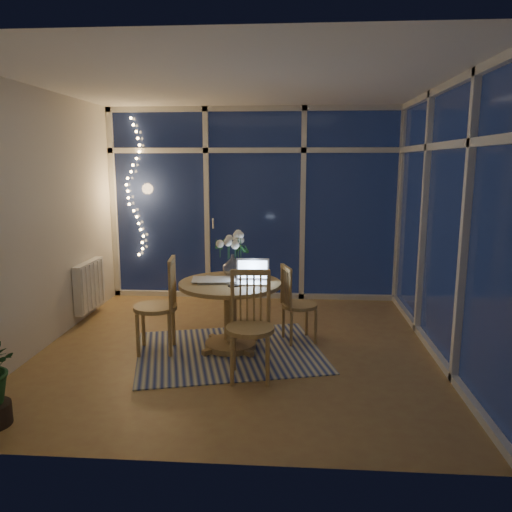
{
  "coord_description": "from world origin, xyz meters",
  "views": [
    {
      "loc": [
        0.52,
        -4.83,
        1.88
      ],
      "look_at": [
        0.14,
        0.25,
        0.91
      ],
      "focal_mm": 35.0,
      "sensor_mm": 36.0,
      "label": 1
    }
  ],
  "objects_px": {
    "flower_vase": "(233,266)",
    "chair_front": "(250,326)",
    "chair_left": "(155,305)",
    "chair_right": "(299,303)",
    "laptop": "(252,271)",
    "dining_table": "(230,316)"
  },
  "relations": [
    {
      "from": "chair_right",
      "to": "laptop",
      "type": "relative_size",
      "value": 2.5
    },
    {
      "from": "dining_table",
      "to": "chair_left",
      "type": "height_order",
      "value": "chair_left"
    },
    {
      "from": "dining_table",
      "to": "laptop",
      "type": "distance_m",
      "value": 0.52
    },
    {
      "from": "chair_left",
      "to": "flower_vase",
      "type": "distance_m",
      "value": 0.9
    },
    {
      "from": "flower_vase",
      "to": "chair_front",
      "type": "bearing_deg",
      "value": -74.83
    },
    {
      "from": "chair_right",
      "to": "chair_front",
      "type": "xyz_separation_m",
      "value": [
        -0.44,
        -0.95,
        0.06
      ]
    },
    {
      "from": "chair_left",
      "to": "chair_right",
      "type": "xyz_separation_m",
      "value": [
        1.43,
        0.4,
        -0.07
      ]
    },
    {
      "from": "chair_right",
      "to": "laptop",
      "type": "height_order",
      "value": "laptop"
    },
    {
      "from": "chair_left",
      "to": "flower_vase",
      "type": "height_order",
      "value": "chair_left"
    },
    {
      "from": "chair_left",
      "to": "chair_front",
      "type": "distance_m",
      "value": 1.13
    },
    {
      "from": "dining_table",
      "to": "chair_left",
      "type": "xyz_separation_m",
      "value": [
        -0.73,
        -0.14,
        0.14
      ]
    },
    {
      "from": "laptop",
      "to": "flower_vase",
      "type": "distance_m",
      "value": 0.38
    },
    {
      "from": "dining_table",
      "to": "flower_vase",
      "type": "distance_m",
      "value": 0.54
    },
    {
      "from": "flower_vase",
      "to": "chair_right",
      "type": "bearing_deg",
      "value": -2.59
    },
    {
      "from": "laptop",
      "to": "flower_vase",
      "type": "xyz_separation_m",
      "value": [
        -0.23,
        0.31,
        -0.02
      ]
    },
    {
      "from": "chair_right",
      "to": "laptop",
      "type": "distance_m",
      "value": 0.68
    },
    {
      "from": "chair_front",
      "to": "chair_right",
      "type": "bearing_deg",
      "value": 61.71
    },
    {
      "from": "chair_left",
      "to": "chair_right",
      "type": "distance_m",
      "value": 1.48
    },
    {
      "from": "chair_front",
      "to": "flower_vase",
      "type": "relative_size",
      "value": 4.56
    },
    {
      "from": "dining_table",
      "to": "flower_vase",
      "type": "height_order",
      "value": "flower_vase"
    },
    {
      "from": "dining_table",
      "to": "chair_left",
      "type": "bearing_deg",
      "value": -168.9
    },
    {
      "from": "dining_table",
      "to": "flower_vase",
      "type": "relative_size",
      "value": 4.86
    }
  ]
}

